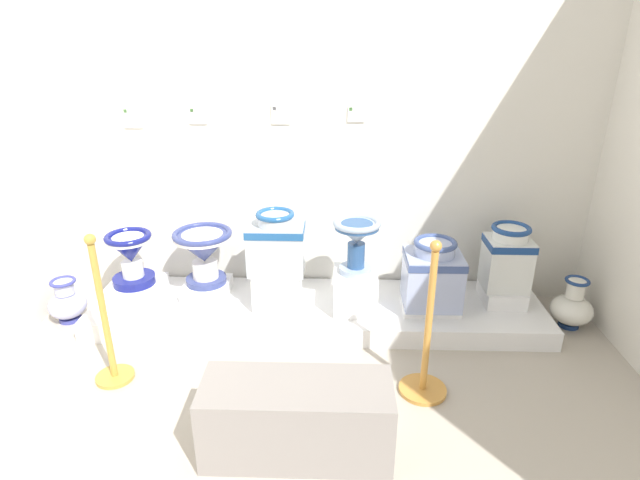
% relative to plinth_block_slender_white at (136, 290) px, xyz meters
% --- Properties ---
extents(wall_back, '(4.21, 0.06, 2.99)m').
position_rel_plinth_block_slender_white_xyz_m(wall_back, '(1.34, 0.38, 1.30)').
color(wall_back, silver).
rests_on(wall_back, ground_plane).
extents(display_platform, '(3.24, 0.75, 0.14)m').
position_rel_plinth_block_slender_white_xyz_m(display_platform, '(1.34, -0.04, -0.12)').
color(display_platform, white).
rests_on(display_platform, ground_plane).
extents(plinth_block_slender_white, '(0.38, 0.39, 0.11)m').
position_rel_plinth_block_slender_white_xyz_m(plinth_block_slender_white, '(0.00, 0.00, 0.00)').
color(plinth_block_slender_white, white).
rests_on(plinth_block_slender_white, display_platform).
extents(antique_toilet_slender_white, '(0.32, 0.32, 0.39)m').
position_rel_plinth_block_slender_white_xyz_m(antique_toilet_slender_white, '(0.00, -0.00, 0.30)').
color(antique_toilet_slender_white, navy).
rests_on(antique_toilet_slender_white, plinth_block_slender_white).
extents(plinth_block_squat_floral, '(0.33, 0.32, 0.10)m').
position_rel_plinth_block_slender_white_xyz_m(plinth_block_squat_floral, '(0.52, 0.05, -0.01)').
color(plinth_block_squat_floral, white).
rests_on(plinth_block_squat_floral, display_platform).
extents(antique_toilet_squat_floral, '(0.42, 0.42, 0.41)m').
position_rel_plinth_block_slender_white_xyz_m(antique_toilet_squat_floral, '(0.52, 0.05, 0.31)').
color(antique_toilet_squat_floral, navy).
rests_on(antique_toilet_squat_floral, plinth_block_squat_floral).
extents(plinth_block_tall_cobalt, '(0.32, 0.33, 0.25)m').
position_rel_plinth_block_slender_white_xyz_m(plinth_block_tall_cobalt, '(1.06, -0.06, 0.07)').
color(plinth_block_tall_cobalt, white).
rests_on(plinth_block_tall_cobalt, display_platform).
extents(antique_toilet_tall_cobalt, '(0.40, 0.26, 0.44)m').
position_rel_plinth_block_slender_white_xyz_m(antique_toilet_tall_cobalt, '(1.06, -0.06, 0.42)').
color(antique_toilet_tall_cobalt, silver).
rests_on(antique_toilet_tall_cobalt, plinth_block_tall_cobalt).
extents(plinth_block_rightmost, '(0.30, 0.33, 0.28)m').
position_rel_plinth_block_slender_white_xyz_m(plinth_block_rightmost, '(1.61, -0.12, 0.09)').
color(plinth_block_rightmost, white).
rests_on(plinth_block_rightmost, display_platform).
extents(antique_toilet_rightmost, '(0.32, 0.32, 0.38)m').
position_rel_plinth_block_slender_white_xyz_m(antique_toilet_rightmost, '(1.61, -0.12, 0.49)').
color(antique_toilet_rightmost, '#9DB1CE').
rests_on(antique_toilet_rightmost, plinth_block_rightmost).
extents(plinth_block_leftmost, '(0.39, 0.29, 0.05)m').
position_rel_plinth_block_slender_white_xyz_m(plinth_block_leftmost, '(2.14, -0.11, -0.03)').
color(plinth_block_leftmost, white).
rests_on(plinth_block_leftmost, display_platform).
extents(antique_toilet_leftmost, '(0.39, 0.34, 0.48)m').
position_rel_plinth_block_slender_white_xyz_m(antique_toilet_leftmost, '(2.14, -0.11, 0.23)').
color(antique_toilet_leftmost, '#A6B5DD').
rests_on(antique_toilet_leftmost, plinth_block_leftmost).
extents(plinth_block_central_ornate, '(0.28, 0.32, 0.11)m').
position_rel_plinth_block_slender_white_xyz_m(plinth_block_central_ornate, '(2.67, 0.02, 0.00)').
color(plinth_block_central_ornate, white).
rests_on(plinth_block_central_ornate, display_platform).
extents(antique_toilet_central_ornate, '(0.31, 0.28, 0.47)m').
position_rel_plinth_block_slender_white_xyz_m(antique_toilet_central_ornate, '(2.67, 0.02, 0.30)').
color(antique_toilet_central_ornate, white).
rests_on(antique_toilet_central_ornate, plinth_block_central_ornate).
extents(info_placard_first, '(0.14, 0.01, 0.15)m').
position_rel_plinth_block_slender_white_xyz_m(info_placard_first, '(0.01, 0.35, 1.20)').
color(info_placard_first, white).
extents(info_placard_second, '(0.12, 0.01, 0.12)m').
position_rel_plinth_block_slender_white_xyz_m(info_placard_second, '(0.48, 0.35, 1.21)').
color(info_placard_second, white).
extents(info_placard_third, '(0.13, 0.01, 0.14)m').
position_rel_plinth_block_slender_white_xyz_m(info_placard_third, '(1.07, 0.35, 1.22)').
color(info_placard_third, white).
extents(info_placard_fourth, '(0.12, 0.01, 0.11)m').
position_rel_plinth_block_slender_white_xyz_m(info_placard_fourth, '(1.60, 0.35, 1.23)').
color(info_placard_fourth, white).
extents(decorative_vase_corner, '(0.26, 0.26, 0.33)m').
position_rel_plinth_block_slender_white_xyz_m(decorative_vase_corner, '(-0.46, -0.12, -0.05)').
color(decorative_vase_corner, '#383D93').
rests_on(decorative_vase_corner, ground_plane).
extents(decorative_vase_spare, '(0.29, 0.29, 0.37)m').
position_rel_plinth_block_slender_white_xyz_m(decorative_vase_spare, '(3.14, -0.08, -0.04)').
color(decorative_vase_spare, navy).
rests_on(decorative_vase_spare, ground_plane).
extents(stanchion_post_near_left, '(0.23, 0.23, 0.95)m').
position_rel_plinth_block_slender_white_xyz_m(stanchion_post_near_left, '(0.14, -0.78, 0.11)').
color(stanchion_post_near_left, '#B8943B').
rests_on(stanchion_post_near_left, ground_plane).
extents(stanchion_post_near_right, '(0.28, 0.28, 0.96)m').
position_rel_plinth_block_slender_white_xyz_m(stanchion_post_near_right, '(1.99, -0.84, 0.06)').
color(stanchion_post_near_right, gold).
rests_on(stanchion_post_near_right, ground_plane).
extents(museum_bench, '(0.93, 0.36, 0.40)m').
position_rel_plinth_block_slender_white_xyz_m(museum_bench, '(1.29, -1.32, 0.01)').
color(museum_bench, gray).
rests_on(museum_bench, ground_plane).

